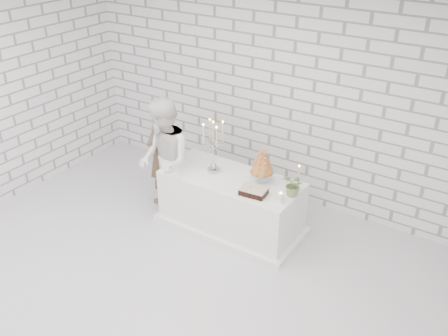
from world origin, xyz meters
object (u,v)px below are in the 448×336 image
cake_table (231,202)px  croquembouche (262,166)px  bride (164,161)px  groom (162,152)px  candelabra (213,147)px

cake_table → croquembouche: size_ratio=3.87×
bride → groom: bearing=176.6°
groom → croquembouche: (1.55, 0.07, 0.22)m
candelabra → bride: bearing=-155.5°
cake_table → croquembouche: (0.38, 0.11, 0.61)m
croquembouche → candelabra: bearing=-170.7°
groom → bride: bride is taller
groom → candelabra: size_ratio=2.13×
groom → croquembouche: groom is taller
cake_table → croquembouche: croquembouche is taller
croquembouche → cake_table: bearing=-163.4°
bride → candelabra: bearing=66.8°
candelabra → croquembouche: bearing=9.3°
bride → candelabra: bride is taller
cake_table → candelabra: bearing=178.7°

